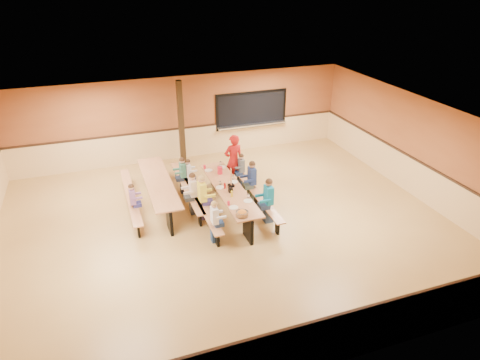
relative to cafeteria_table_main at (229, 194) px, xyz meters
name	(u,v)px	position (x,y,z in m)	size (l,w,h in m)	color
ground	(226,225)	(-0.32, -0.71, -0.53)	(12.00, 12.00, 0.00)	#A47A3E
room_envelope	(226,203)	(-0.32, -0.71, 0.16)	(12.04, 10.04, 3.02)	#97532C
kitchen_pass_through	(251,111)	(2.28, 4.25, 0.96)	(2.78, 0.28, 1.38)	black
structural_post	(181,124)	(-0.52, 3.69, 0.97)	(0.18, 0.18, 3.00)	black
cafeteria_table_main	(229,194)	(0.00, 0.00, 0.00)	(1.91, 3.70, 0.74)	#B37147
cafeteria_table_second	(159,188)	(-1.82, 1.07, 0.00)	(1.91, 3.70, 0.74)	#B37147
seated_child_white_left	(215,222)	(-0.83, -1.34, 0.05)	(0.34, 0.28, 1.15)	white
seated_adult_yellow	(202,197)	(-0.83, -0.15, 0.13)	(0.42, 0.34, 1.31)	yellow
seated_child_grey_left	(189,176)	(-0.83, 1.51, 0.03)	(0.32, 0.26, 1.10)	silver
seated_child_teal_right	(268,201)	(0.83, -0.91, 0.12)	(0.41, 0.33, 1.29)	#12789F
seated_child_navy_right	(252,181)	(0.83, 0.35, 0.11)	(0.40, 0.33, 1.27)	navy
seated_child_char_right	(241,171)	(0.83, 1.29, 0.04)	(0.33, 0.27, 1.13)	#52595D
seated_child_purple_sec	(133,203)	(-2.65, 0.35, 0.04)	(0.33, 0.27, 1.13)	#865889
seated_child_green_sec	(183,176)	(-1.00, 1.53, 0.06)	(0.35, 0.29, 1.17)	#3A755E
seated_child_tan_sec	(193,194)	(-1.00, 0.22, 0.09)	(0.38, 0.31, 1.24)	beige
standing_woman	(234,160)	(0.65, 1.52, 0.33)	(0.63, 0.41, 1.72)	#B11514
punch_pitcher	(220,170)	(0.03, 0.97, 0.32)	(0.16, 0.16, 0.22)	red
chip_bowl	(242,213)	(-0.17, -1.56, 0.29)	(0.32, 0.32, 0.15)	orange
napkin_dispenser	(230,190)	(-0.04, -0.25, 0.28)	(0.10, 0.14, 0.13)	black
condiment_mustard	(232,194)	(-0.09, -0.52, 0.30)	(0.06, 0.06, 0.17)	yellow
condiment_ketchup	(225,186)	(-0.13, 0.01, 0.30)	(0.06, 0.06, 0.17)	#B2140F
table_paddle	(231,182)	(0.08, 0.07, 0.35)	(0.16, 0.16, 0.56)	black
place_settings	(229,186)	(0.00, 0.00, 0.27)	(0.65, 3.30, 0.11)	beige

